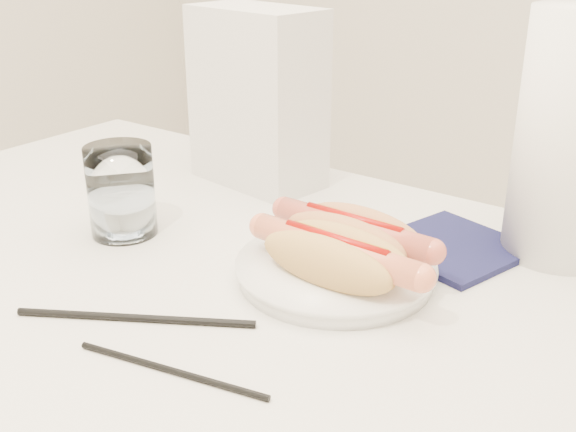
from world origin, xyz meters
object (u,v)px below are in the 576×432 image
Objects in this scene: plate at (335,272)px; napkin_box at (257,98)px; paper_towel_roll at (573,138)px; hotdog_right at (335,257)px; table at (204,325)px; hotdog_left at (353,235)px; water_glass at (121,191)px.

napkin_box is (-0.27, 0.20, 0.12)m from plate.
hotdog_right is at bearing -123.19° from paper_towel_roll.
napkin_box is at bearing 143.25° from plate.
plate is (0.12, 0.09, 0.07)m from table.
hotdog_left is at bearing 44.10° from table.
table is 0.20m from water_glass.
hotdog_left is at bearing 16.49° from water_glass.
water_glass reaches higher than hotdog_left.
paper_towel_roll reaches higher than napkin_box.
table is 0.18m from hotdog_right.
table is 4.23× the size of paper_towel_roll.
paper_towel_roll is (0.46, 0.27, 0.08)m from water_glass.
plate is 0.05m from hotdog_left.
hotdog_left is at bearing 85.92° from plate.
plate is at bearing 36.09° from table.
hotdog_right is 0.37m from napkin_box.
paper_towel_roll reaches higher than plate.
napkin_box reaches higher than water_glass.
paper_towel_roll is at bearing 45.59° from table.
plate is at bearing -129.32° from paper_towel_roll.
paper_towel_roll is at bearing 58.74° from hotdog_right.
paper_towel_roll is (0.29, 0.30, 0.20)m from table.
water_glass is (-0.28, -0.08, 0.01)m from hotdog_left.
hotdog_left is 0.76× the size of napkin_box.
hotdog_right is (0.02, -0.03, 0.03)m from plate.
table is 4.68× the size of napkin_box.
napkin_box reaches higher than hotdog_right.
plate is 0.05m from hotdog_right.
hotdog_left reaches higher than plate.
table is 0.37m from napkin_box.
paper_towel_roll is at bearing 9.89° from napkin_box.
plate is at bearing 122.89° from hotdog_right.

